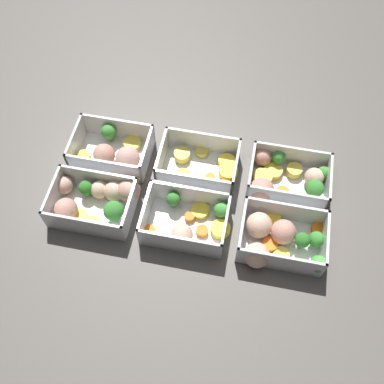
{
  "coord_description": "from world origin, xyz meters",
  "views": [
    {
      "loc": [
        0.09,
        -0.45,
        0.8
      ],
      "look_at": [
        0.0,
        0.0,
        0.02
      ],
      "focal_mm": 42.0,
      "sensor_mm": 36.0,
      "label": 1
    }
  ],
  "objects_px": {
    "container_near_right": "(278,239)",
    "container_far_right": "(285,178)",
    "container_far_left": "(115,153)",
    "container_near_left": "(97,200)",
    "container_near_center": "(189,222)",
    "container_far_center": "(200,166)"
  },
  "relations": [
    {
      "from": "container_near_right",
      "to": "container_far_right",
      "type": "height_order",
      "value": "same"
    },
    {
      "from": "container_far_left",
      "to": "container_far_right",
      "type": "bearing_deg",
      "value": 1.01
    },
    {
      "from": "container_near_left",
      "to": "container_far_right",
      "type": "height_order",
      "value": "same"
    },
    {
      "from": "container_far_right",
      "to": "container_near_center",
      "type": "bearing_deg",
      "value": -142.22
    },
    {
      "from": "container_near_left",
      "to": "container_far_right",
      "type": "distance_m",
      "value": 0.38
    },
    {
      "from": "container_near_center",
      "to": "container_far_center",
      "type": "height_order",
      "value": "same"
    },
    {
      "from": "container_near_center",
      "to": "container_far_center",
      "type": "distance_m",
      "value": 0.13
    },
    {
      "from": "container_near_center",
      "to": "container_far_left",
      "type": "relative_size",
      "value": 1.05
    },
    {
      "from": "container_near_center",
      "to": "container_far_right",
      "type": "distance_m",
      "value": 0.22
    },
    {
      "from": "container_near_left",
      "to": "container_near_center",
      "type": "xyz_separation_m",
      "value": [
        0.19,
        -0.01,
        -0.0
      ]
    },
    {
      "from": "container_far_left",
      "to": "container_far_right",
      "type": "relative_size",
      "value": 0.98
    },
    {
      "from": "container_far_center",
      "to": "container_far_right",
      "type": "xyz_separation_m",
      "value": [
        0.18,
        -0.0,
        0.0
      ]
    },
    {
      "from": "container_far_center",
      "to": "container_far_left",
      "type": "bearing_deg",
      "value": -177.93
    },
    {
      "from": "container_far_right",
      "to": "container_near_right",
      "type": "bearing_deg",
      "value": -89.95
    },
    {
      "from": "container_near_left",
      "to": "container_far_left",
      "type": "bearing_deg",
      "value": 87.95
    },
    {
      "from": "container_near_center",
      "to": "container_near_left",
      "type": "bearing_deg",
      "value": 176.78
    },
    {
      "from": "container_near_right",
      "to": "container_near_left",
      "type": "bearing_deg",
      "value": 177.73
    },
    {
      "from": "container_far_left",
      "to": "container_far_center",
      "type": "xyz_separation_m",
      "value": [
        0.18,
        0.01,
        -0.01
      ]
    },
    {
      "from": "container_near_left",
      "to": "container_near_right",
      "type": "relative_size",
      "value": 1.07
    },
    {
      "from": "container_far_left",
      "to": "container_far_center",
      "type": "height_order",
      "value": "same"
    },
    {
      "from": "container_near_right",
      "to": "container_far_left",
      "type": "xyz_separation_m",
      "value": [
        -0.36,
        0.13,
        -0.0
      ]
    },
    {
      "from": "container_near_right",
      "to": "container_far_center",
      "type": "height_order",
      "value": "same"
    }
  ]
}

